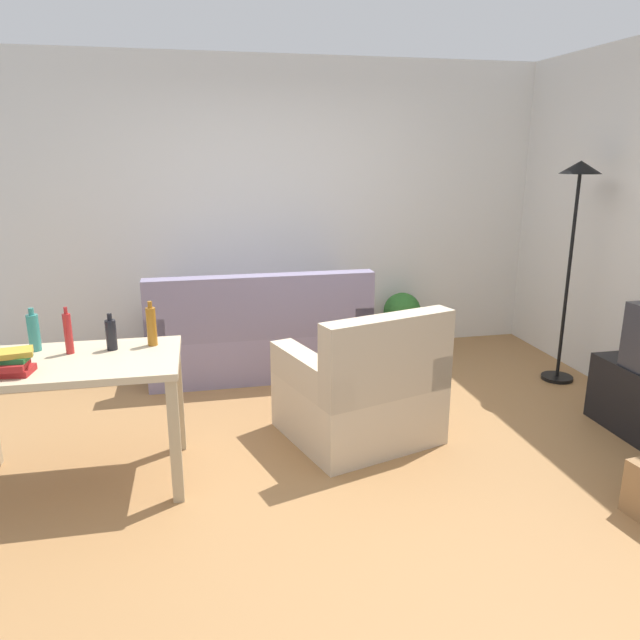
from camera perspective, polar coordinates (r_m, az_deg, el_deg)
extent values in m
cube|color=#9E7042|center=(3.96, 0.11, -12.67)|extent=(5.20, 4.40, 0.02)
cube|color=silver|center=(5.68, -4.67, 10.34)|extent=(5.20, 0.10, 2.70)
cube|color=gray|center=(5.35, -5.86, -2.61)|extent=(1.86, 0.84, 0.40)
cube|color=slate|center=(4.90, -5.56, 1.28)|extent=(1.86, 0.16, 0.52)
cube|color=gray|center=(5.42, 3.03, 1.08)|extent=(0.16, 0.84, 0.22)
cube|color=gray|center=(5.25, -15.23, 0.07)|extent=(0.16, 0.84, 0.22)
cylinder|color=black|center=(5.53, 21.59, -5.10)|extent=(0.26, 0.26, 0.03)
cylinder|color=black|center=(5.31, 22.51, 3.58)|extent=(0.03, 0.03, 1.68)
cone|color=black|center=(5.21, 23.54, 13.18)|extent=(0.32, 0.32, 0.10)
cube|color=#C6B28E|center=(3.62, -22.74, -3.80)|extent=(1.21, 0.72, 0.04)
cube|color=tan|center=(3.41, -13.62, -11.14)|extent=(0.06, 0.06, 0.72)
cube|color=tan|center=(3.97, -13.33, -7.15)|extent=(0.06, 0.06, 0.72)
cylinder|color=brown|center=(5.93, 7.71, -1.78)|extent=(0.24, 0.24, 0.22)
sphere|color=#2D6B28|center=(5.85, 7.81, 0.84)|extent=(0.36, 0.36, 0.36)
cube|color=beige|center=(4.13, 3.55, -8.23)|extent=(1.10, 1.06, 0.40)
cube|color=#C0AD91|center=(3.70, 6.50, -3.54)|extent=(0.91, 0.41, 0.52)
cube|color=#C8B597|center=(4.22, 7.87, -3.32)|extent=(0.40, 0.85, 0.22)
cube|color=#C8B597|center=(3.84, -1.05, -5.09)|extent=(0.40, 0.85, 0.22)
cylinder|color=teal|center=(3.83, -25.56, -1.11)|extent=(0.07, 0.07, 0.21)
cylinder|color=teal|center=(3.80, -25.78, 0.74)|extent=(0.03, 0.03, 0.04)
cylinder|color=#AD2323|center=(3.69, -22.82, -1.21)|extent=(0.05, 0.05, 0.23)
cylinder|color=#AD2323|center=(3.66, -23.04, 0.84)|extent=(0.02, 0.02, 0.04)
cylinder|color=black|center=(3.68, -19.24, -1.35)|extent=(0.06, 0.06, 0.18)
cylinder|color=black|center=(3.65, -19.39, 0.28)|extent=(0.03, 0.03, 0.04)
cylinder|color=#9E6019|center=(3.69, -15.72, -0.62)|extent=(0.06, 0.06, 0.23)
cylinder|color=#9E6019|center=(3.65, -15.88, 1.41)|extent=(0.03, 0.03, 0.04)
cube|color=maroon|center=(3.50, -27.15, -4.32)|extent=(0.21, 0.17, 0.03)
cube|color=maroon|center=(3.48, -27.45, -3.86)|extent=(0.17, 0.16, 0.03)
cube|color=#236B33|center=(3.50, -27.62, -3.24)|extent=(0.23, 0.16, 0.03)
cube|color=#B7932D|center=(3.48, -27.70, -2.87)|extent=(0.27, 0.18, 0.03)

